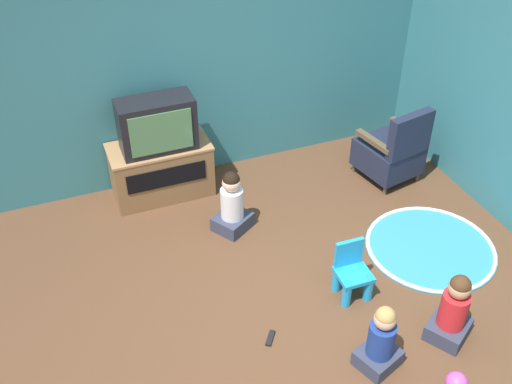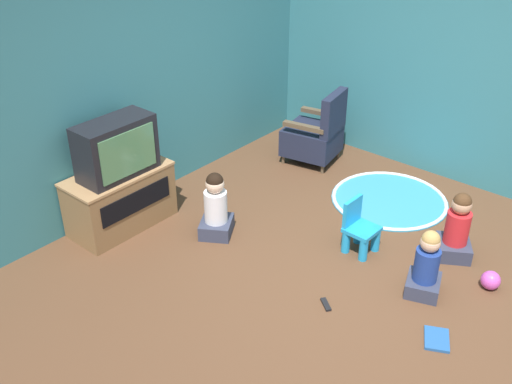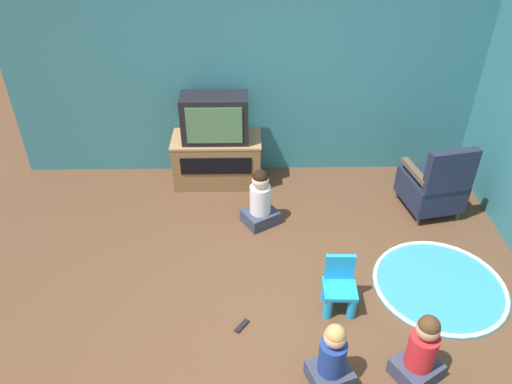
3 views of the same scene
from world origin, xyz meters
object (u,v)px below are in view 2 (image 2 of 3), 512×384
(child_watching_center, at_px, (457,229))
(yellow_kid_chair, at_px, (359,231))
(child_watching_right, at_px, (426,267))
(television, at_px, (116,148))
(black_armchair, at_px, (316,135))
(book, at_px, (437,339))
(remote_control, at_px, (326,304))
(child_watching_left, at_px, (216,208))
(toy_ball, at_px, (491,280))
(tv_cabinet, at_px, (120,198))

(child_watching_center, bearing_deg, yellow_kid_chair, 93.53)
(child_watching_right, bearing_deg, child_watching_center, -16.75)
(television, xyz_separation_m, black_armchair, (2.30, -0.58, -0.50))
(yellow_kid_chair, bearing_deg, black_armchair, 50.04)
(yellow_kid_chair, distance_m, child_watching_right, 0.74)
(television, relative_size, book, 2.42)
(television, xyz_separation_m, yellow_kid_chair, (1.11, -1.91, -0.63))
(yellow_kid_chair, relative_size, book, 1.67)
(yellow_kid_chair, xyz_separation_m, remote_control, (-0.82, -0.22, -0.19))
(child_watching_left, xyz_separation_m, toy_ball, (0.88, -2.28, -0.20))
(child_watching_left, height_order, remote_control, child_watching_left)
(book, bearing_deg, tv_cabinet, 72.43)
(tv_cabinet, bearing_deg, child_watching_center, -58.89)
(yellow_kid_chair, relative_size, child_watching_center, 0.79)
(toy_ball, bearing_deg, black_armchair, 68.83)
(yellow_kid_chair, bearing_deg, child_watching_left, 120.61)
(black_armchair, bearing_deg, remote_control, 26.50)
(book, bearing_deg, remote_control, 76.88)
(toy_ball, bearing_deg, tv_cabinet, 113.69)
(yellow_kid_chair, bearing_deg, television, 121.99)
(television, relative_size, child_watching_right, 1.22)
(child_watching_right, xyz_separation_m, remote_control, (-0.65, 0.51, -0.25))
(tv_cabinet, height_order, child_watching_right, child_watching_right)
(yellow_kid_chair, xyz_separation_m, book, (-0.61, -1.07, -0.19))
(child_watching_center, height_order, remote_control, child_watching_center)
(child_watching_left, distance_m, child_watching_right, 1.94)
(child_watching_right, bearing_deg, black_armchair, 36.85)
(black_armchair, relative_size, remote_control, 5.89)
(toy_ball, distance_m, book, 0.85)
(child_watching_left, bearing_deg, toy_ball, -101.08)
(child_watching_left, bearing_deg, child_watching_center, -90.85)
(child_watching_center, bearing_deg, book, 167.62)
(television, relative_size, child_watching_center, 1.14)
(child_watching_center, xyz_separation_m, remote_control, (-1.30, 0.47, -0.26))
(book, bearing_deg, toy_ball, -30.92)
(yellow_kid_chair, bearing_deg, child_watching_right, -101.22)
(yellow_kid_chair, bearing_deg, tv_cabinet, 121.46)
(toy_ball, relative_size, remote_control, 1.09)
(tv_cabinet, xyz_separation_m, remote_control, (0.29, -2.17, -0.29))
(black_armchair, distance_m, remote_control, 2.56)
(book, distance_m, remote_control, 0.88)
(television, height_order, black_armchair, television)
(child_watching_left, bearing_deg, book, -121.35)
(child_watching_left, distance_m, toy_ball, 2.45)
(black_armchair, distance_m, child_watching_left, 1.84)
(television, xyz_separation_m, book, (0.50, -2.98, -0.82))
(child_watching_center, bearing_deg, child_watching_left, 89.75)
(child_watching_center, xyz_separation_m, toy_ball, (-0.24, -0.44, -0.19))
(yellow_kid_chair, relative_size, toy_ball, 3.11)
(toy_ball, bearing_deg, remote_control, 139.39)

